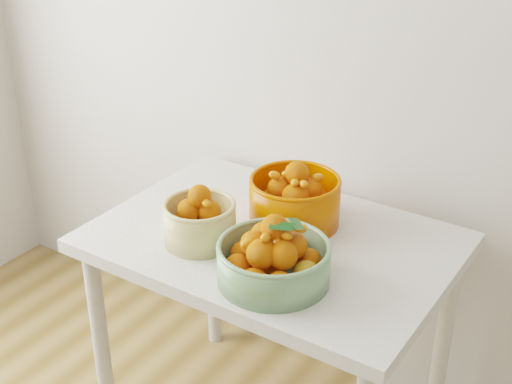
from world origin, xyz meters
TOP-DOWN VIEW (x-y plane):
  - table at (-0.43, 1.60)m, footprint 1.00×0.70m
  - bowl_cream at (-0.59, 1.47)m, footprint 0.21×0.21m
  - bowl_green at (-0.32, 1.41)m, footprint 0.30×0.30m
  - bowl_orange at (-0.42, 1.70)m, footprint 0.30×0.30m

SIDE VIEW (x-z plane):
  - table at x=-0.43m, z-range 0.28..1.03m
  - bowl_green at x=-0.32m, z-range 0.72..0.91m
  - bowl_cream at x=-0.59m, z-range 0.73..0.90m
  - bowl_orange at x=-0.42m, z-range 0.73..0.92m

